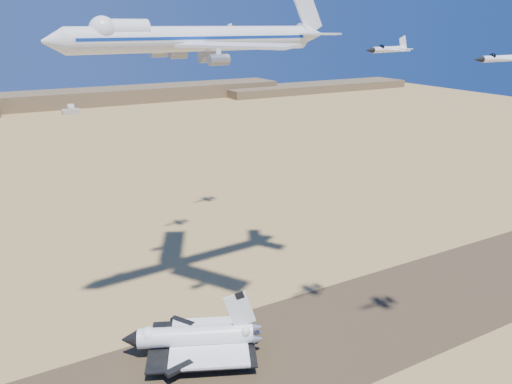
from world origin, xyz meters
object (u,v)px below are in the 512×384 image
carrier_747 (190,39)px  crew_c (225,357)px  chase_jet_b (501,58)px  crew_a (224,352)px  chase_jet_a (388,49)px  chase_jet_d (221,30)px  shuttle (195,338)px  crew_b (230,353)px  chase_jet_c (184,36)px

carrier_747 → crew_c: (-3.69, -26.40, -90.79)m
crew_c → chase_jet_b: chase_jet_b is taller
crew_a → carrier_747: bearing=8.0°
crew_a → chase_jet_b: chase_jet_b is taller
chase_jet_a → chase_jet_d: (7.37, 112.52, 3.28)m
shuttle → crew_c: (6.66, -7.00, -4.72)m
shuttle → chase_jet_a: 98.67m
crew_a → chase_jet_b: 110.06m
chase_jet_b → chase_jet_d: chase_jet_d is taller
crew_b → chase_jet_a: bearing=-119.0°
crew_b → chase_jet_b: bearing=-126.4°
carrier_747 → chase_jet_a: bearing=-56.5°
crew_a → chase_jet_c: 114.00m
shuttle → carrier_747: (10.35, 19.41, 86.07)m
shuttle → crew_b: shuttle is taller
chase_jet_a → crew_c: bearing=144.2°
crew_b → crew_c: crew_b is taller
crew_c → chase_jet_a: bearing=176.5°
crew_c → chase_jet_d: size_ratio=0.11×
chase_jet_d → crew_c: bearing=-127.5°
crew_a → crew_c: (-0.79, -2.07, -0.14)m
carrier_747 → chase_jet_a: (34.19, -45.04, -1.84)m
crew_b → chase_jet_b: 109.07m
crew_a → crew_b: crew_a is taller
chase_jet_b → chase_jet_c: 113.09m
shuttle → crew_c: shuttle is taller
shuttle → crew_b: (8.94, -5.91, -4.69)m
crew_a → chase_jet_a: size_ratio=0.12×
crew_a → crew_b: bearing=-108.7°
crew_b → chase_jet_d: (42.97, 92.80, 92.21)m
carrier_747 → crew_c: carrier_747 is taller
carrier_747 → crew_a: bearing=-100.5°
chase_jet_a → chase_jet_c: size_ratio=1.13×
crew_c → chase_jet_a: (37.88, -18.64, 88.94)m
chase_jet_c → chase_jet_d: size_ratio=0.94×
crew_b → chase_jet_d: chase_jet_d is taller
crew_a → chase_jet_a: chase_jet_a is taller
crew_c → chase_jet_c: size_ratio=0.11×
carrier_747 → crew_b: (-1.41, -25.32, -90.77)m
shuttle → chase_jet_d: 133.80m
chase_jet_b → chase_jet_a: bearing=134.2°
crew_b → chase_jet_d: size_ratio=0.11×
crew_a → shuttle: bearing=71.3°
crew_c → chase_jet_a: chase_jet_a is taller
carrier_747 → chase_jet_c: 45.37m
chase_jet_b → chase_jet_c: bearing=111.2°
chase_jet_a → chase_jet_c: (-19.39, 87.93, 1.55)m
chase_jet_b → crew_a: bearing=146.1°
chase_jet_a → chase_jet_b: chase_jet_a is taller
crew_a → chase_jet_d: bearing=-11.0°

